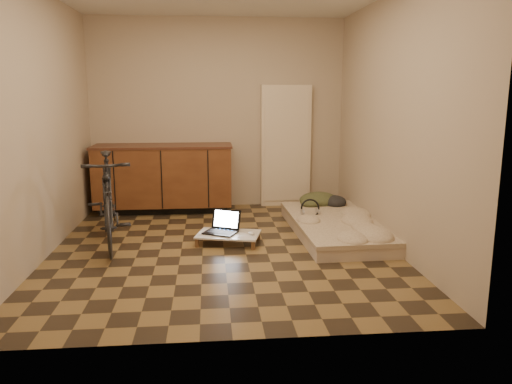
{
  "coord_description": "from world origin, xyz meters",
  "views": [
    {
      "loc": [
        -0.13,
        -5.03,
        1.61
      ],
      "look_at": [
        0.36,
        0.2,
        0.55
      ],
      "focal_mm": 35.0,
      "sensor_mm": 36.0,
      "label": 1
    }
  ],
  "objects": [
    {
      "name": "mouse",
      "position": [
        0.3,
        0.09,
        0.13
      ],
      "size": [
        0.08,
        0.11,
        0.03
      ],
      "primitive_type": "ellipsoid",
      "rotation": [
        0.0,
        0.0,
        0.17
      ],
      "color": "white",
      "rests_on": "lap_desk"
    },
    {
      "name": "lap_desk",
      "position": [
        0.06,
        0.15,
        0.1
      ],
      "size": [
        0.74,
        0.58,
        0.11
      ],
      "rotation": [
        0.0,
        0.0,
        -0.25
      ],
      "color": "brown",
      "rests_on": "ground"
    },
    {
      "name": "headphones",
      "position": [
        1.05,
        0.65,
        0.25
      ],
      "size": [
        0.28,
        0.26,
        0.17
      ],
      "primitive_type": null,
      "rotation": [
        0.0,
        0.0,
        0.1
      ],
      "color": "black",
      "rests_on": "futon"
    },
    {
      "name": "bicycle",
      "position": [
        -1.2,
        0.22,
        0.54
      ],
      "size": [
        0.79,
        1.73,
        1.08
      ],
      "primitive_type": "imported",
      "rotation": [
        0.0,
        0.0,
        0.19
      ],
      "color": "black",
      "rests_on": "ground"
    },
    {
      "name": "appliance_panel",
      "position": [
        0.95,
        1.94,
        0.85
      ],
      "size": [
        0.7,
        0.1,
        1.7
      ],
      "primitive_type": "cube",
      "color": "beige",
      "rests_on": "ground"
    },
    {
      "name": "laptop",
      "position": [
        -0.0,
        0.21,
        0.16
      ],
      "size": [
        0.43,
        0.42,
        0.23
      ],
      "rotation": [
        0.0,
        0.0,
        -0.49
      ],
      "color": "black",
      "rests_on": "lap_desk"
    },
    {
      "name": "futon",
      "position": [
        1.3,
        0.4,
        0.08
      ],
      "size": [
        0.99,
        1.98,
        0.17
      ],
      "rotation": [
        0.0,
        0.0,
        0.03
      ],
      "color": "beige",
      "rests_on": "ground"
    },
    {
      "name": "clothing_pile",
      "position": [
        1.34,
        1.24,
        0.28
      ],
      "size": [
        0.55,
        0.46,
        0.21
      ],
      "primitive_type": null,
      "rotation": [
        0.0,
        0.0,
        0.03
      ],
      "color": "#3D4327",
      "rests_on": "futon"
    },
    {
      "name": "cabinets",
      "position": [
        -0.75,
        1.7,
        0.47
      ],
      "size": [
        1.84,
        0.62,
        0.91
      ],
      "color": "black",
      "rests_on": "ground"
    },
    {
      "name": "room_shell",
      "position": [
        0.0,
        0.0,
        1.3
      ],
      "size": [
        3.5,
        4.0,
        2.6
      ],
      "color": "brown",
      "rests_on": "ground"
    }
  ]
}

